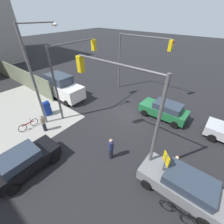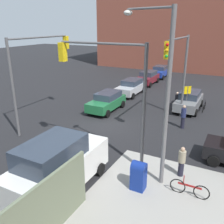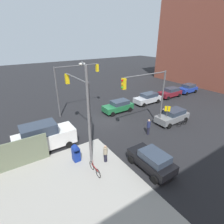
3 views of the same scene
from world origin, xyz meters
name	(u,v)px [view 3 (image 3 of 3)]	position (x,y,z in m)	size (l,w,h in m)	color
ground_plane	(107,121)	(0.00, 0.00, 0.00)	(120.00, 120.00, 0.00)	black
sidewalk_corner	(60,213)	(9.00, 9.00, 0.01)	(12.00, 12.00, 0.01)	#9E9B93
traffic_signal_nw_corner	(149,91)	(-2.27, 4.50, 4.65)	(5.81, 0.36, 6.50)	#59595B
traffic_signal_se_corner	(74,80)	(2.12, -4.50, 4.67)	(6.16, 0.36, 6.50)	#59595B
traffic_signal_ne_corner	(79,98)	(4.50, 2.56, 4.61)	(0.36, 5.13, 6.50)	#59595B
street_lamp_corner	(88,109)	(5.08, 5.45, 4.70)	(1.13, 2.56, 8.00)	slate
warning_sign_two_way	(167,112)	(-5.40, 4.70, 1.64)	(0.48, 0.48, 2.40)	#4C4C4C
mailbox_blue	(76,153)	(6.20, 5.00, 0.76)	(0.56, 0.64, 1.43)	navy
coupe_silver	(148,98)	(-8.77, -1.87, 0.84)	(4.46, 2.02, 1.62)	#B7BABF
sedan_maroon	(170,92)	(-14.26, -1.97, 0.84)	(4.32, 2.02, 1.62)	maroon
hatchback_gray	(173,116)	(-6.55, 4.71, 0.84)	(4.42, 2.02, 1.62)	slate
hatchback_green	(118,106)	(-2.92, -1.65, 0.84)	(4.29, 2.02, 1.62)	#1E6638
sedan_black	(152,160)	(1.62, 9.27, 0.84)	(2.02, 3.89, 1.62)	black
coupe_blue	(188,88)	(-18.99, -1.85, 0.84)	(3.94, 2.02, 1.62)	#1E389E
van_white_delivery	(44,137)	(7.96, 1.80, 1.28)	(5.40, 2.32, 2.62)	white
pedestrian_crossing	(149,127)	(-2.00, 5.20, 0.92)	(0.36, 0.36, 1.77)	navy
pedestrian_waiting	(163,115)	(-5.80, 3.80, 0.86)	(0.36, 0.36, 1.67)	black
pedestrian_walking_north	(105,153)	(4.20, 6.50, 0.83)	(0.36, 0.36, 1.60)	#9E937A
bicycle_leaning_on_fence	(95,169)	(5.60, 7.20, 0.35)	(0.05, 1.75, 0.97)	black
bicycle_at_crosswalk	(182,123)	(-6.80, 6.00, 0.35)	(1.75, 0.05, 0.97)	black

